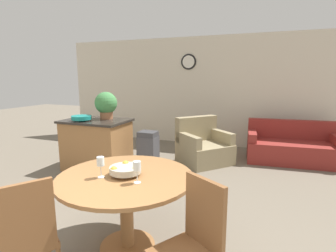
{
  "coord_description": "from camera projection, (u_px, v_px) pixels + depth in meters",
  "views": [
    {
      "loc": [
        1.38,
        -0.97,
        1.7
      ],
      "look_at": [
        -0.01,
        2.68,
        0.98
      ],
      "focal_mm": 28.0,
      "sensor_mm": 36.0,
      "label": 1
    }
  ],
  "objects": [
    {
      "name": "dining_chair_near_right",
      "position": [
        193.0,
        241.0,
        1.9
      ],
      "size": [
        0.58,
        0.58,
        0.98
      ],
      "rotation": [
        0.0,
        0.0,
        8.85
      ],
      "color": "brown",
      "rests_on": "ground_plane"
    },
    {
      "name": "dining_table",
      "position": [
        126.0,
        193.0,
        2.54
      ],
      "size": [
        1.31,
        1.31,
        0.78
      ],
      "color": "#9E6B3D",
      "rests_on": "ground_plane"
    },
    {
      "name": "teal_bowl",
      "position": [
        82.0,
        118.0,
        4.68
      ],
      "size": [
        0.35,
        0.35,
        0.09
      ],
      "color": "teal",
      "rests_on": "kitchen_island"
    },
    {
      "name": "wine_glass_right",
      "position": [
        137.0,
        167.0,
        2.31
      ],
      "size": [
        0.07,
        0.07,
        0.2
      ],
      "color": "silver",
      "rests_on": "dining_table"
    },
    {
      "name": "armchair",
      "position": [
        203.0,
        148.0,
        5.29
      ],
      "size": [
        1.23,
        1.24,
        0.91
      ],
      "rotation": [
        0.0,
        0.0,
        0.83
      ],
      "color": "#998966",
      "rests_on": "ground_plane"
    },
    {
      "name": "potted_plant",
      "position": [
        106.0,
        104.0,
        4.87
      ],
      "size": [
        0.41,
        0.41,
        0.5
      ],
      "color": "#A36642",
      "rests_on": "kitchen_island"
    },
    {
      "name": "wall_back",
      "position": [
        209.0,
        92.0,
        6.57
      ],
      "size": [
        8.0,
        0.09,
        2.7
      ],
      "color": "beige",
      "rests_on": "ground_plane"
    },
    {
      "name": "couch",
      "position": [
        292.0,
        148.0,
        5.36
      ],
      "size": [
        1.81,
        1.0,
        0.82
      ],
      "rotation": [
        0.0,
        0.0,
        0.08
      ],
      "color": "maroon",
      "rests_on": "ground_plane"
    },
    {
      "name": "trash_bin",
      "position": [
        148.0,
        153.0,
        4.69
      ],
      "size": [
        0.33,
        0.28,
        0.76
      ],
      "color": "#47474C",
      "rests_on": "ground_plane"
    },
    {
      "name": "kitchen_island",
      "position": [
        97.0,
        144.0,
        4.89
      ],
      "size": [
        1.18,
        0.82,
        0.94
      ],
      "color": "#9E6B3D",
      "rests_on": "ground_plane"
    },
    {
      "name": "dining_chair_near_left",
      "position": [
        26.0,
        235.0,
        1.98
      ],
      "size": [
        0.58,
        0.58,
        0.98
      ],
      "rotation": [
        0.0,
        0.0,
        7.28
      ],
      "color": "brown",
      "rests_on": "ground_plane"
    },
    {
      "name": "wine_glass_left",
      "position": [
        101.0,
        162.0,
        2.43
      ],
      "size": [
        0.07,
        0.07,
        0.2
      ],
      "color": "silver",
      "rests_on": "dining_table"
    },
    {
      "name": "fruit_bowl",
      "position": [
        125.0,
        169.0,
        2.5
      ],
      "size": [
        0.3,
        0.3,
        0.11
      ],
      "color": "#B7B29E",
      "rests_on": "dining_table"
    }
  ]
}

